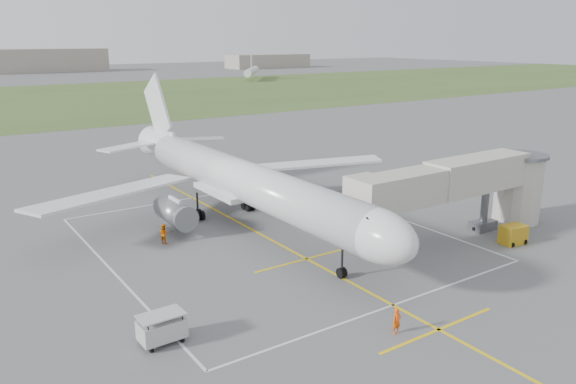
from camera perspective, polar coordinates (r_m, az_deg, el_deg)
ground at (r=54.30m, az=-4.31°, el=-3.49°), size 700.00×700.00×0.00m
grass_strip at (r=177.39m, az=-26.03°, el=8.18°), size 700.00×120.00×0.02m
apron_markings at (r=49.62m, az=-0.94°, el=-5.29°), size 28.20×60.00×0.01m
airliner at (r=53.68m, az=-4.81°, el=1.17°), size 38.93×46.75×13.52m
jet_bridge at (r=53.16m, az=18.10°, el=0.69°), size 23.40×5.00×7.20m
gpu_unit at (r=53.27m, az=21.92°, el=-4.05°), size 2.38×1.81×1.67m
baggage_cart at (r=34.94m, az=-12.69°, el=-13.35°), size 2.70×1.66×1.86m
ramp_worker_nose at (r=35.77m, az=10.99°, el=-12.75°), size 0.62×0.42×1.66m
ramp_worker_wing at (r=50.70m, az=-12.51°, el=-4.15°), size 0.99×1.08×1.78m
distant_aircraft at (r=208.47m, az=-25.23°, el=10.12°), size 201.93×49.55×8.85m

